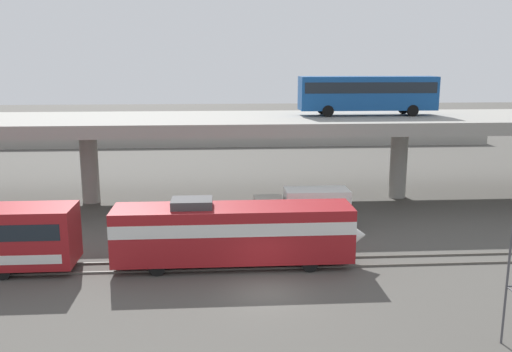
% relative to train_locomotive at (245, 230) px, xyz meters
% --- Properties ---
extents(ground_plane, '(260.00, 260.00, 0.00)m').
position_rel_train_locomotive_xyz_m(ground_plane, '(0.95, -4.00, -2.19)').
color(ground_plane, '#4C4944').
extents(rail_strip_near, '(110.00, 0.12, 0.12)m').
position_rel_train_locomotive_xyz_m(rail_strip_near, '(0.95, -0.75, -2.13)').
color(rail_strip_near, '#59544C').
rests_on(rail_strip_near, ground_plane).
extents(rail_strip_far, '(110.00, 0.12, 0.12)m').
position_rel_train_locomotive_xyz_m(rail_strip_far, '(0.95, 0.75, -2.13)').
color(rail_strip_far, '#59544C').
rests_on(rail_strip_far, ground_plane).
extents(train_locomotive, '(15.12, 3.04, 4.18)m').
position_rel_train_locomotive_xyz_m(train_locomotive, '(0.00, 0.00, 0.00)').
color(train_locomotive, maroon).
rests_on(train_locomotive, ground_plane).
extents(highway_overpass, '(96.00, 11.76, 7.36)m').
position_rel_train_locomotive_xyz_m(highway_overpass, '(0.95, 16.00, 4.47)').
color(highway_overpass, gray).
rests_on(highway_overpass, ground_plane).
extents(transit_bus_on_overpass, '(12.00, 2.68, 3.40)m').
position_rel_train_locomotive_xyz_m(transit_bus_on_overpass, '(11.60, 16.58, 7.23)').
color(transit_bus_on_overpass, '#14478C').
rests_on(transit_bus_on_overpass, highway_overpass).
extents(service_truck_west, '(6.80, 2.46, 3.04)m').
position_rel_train_locomotive_xyz_m(service_truck_west, '(4.64, 6.78, -0.56)').
color(service_truck_west, '#9E998C').
rests_on(service_truck_west, ground_plane).
extents(pier_parking_lot, '(73.69, 10.05, 1.74)m').
position_rel_train_locomotive_xyz_m(pier_parking_lot, '(0.95, 51.00, -1.32)').
color(pier_parking_lot, gray).
rests_on(pier_parking_lot, ground_plane).
extents(parked_car_0, '(4.42, 1.96, 1.50)m').
position_rel_train_locomotive_xyz_m(parked_car_0, '(11.57, 49.63, 0.32)').
color(parked_car_0, '#B7B7BC').
rests_on(parked_car_0, pier_parking_lot).
extents(parked_car_1, '(4.21, 1.99, 1.50)m').
position_rel_train_locomotive_xyz_m(parked_car_1, '(27.72, 49.10, 0.32)').
color(parked_car_1, '#515459').
rests_on(parked_car_1, pier_parking_lot).
extents(parked_car_2, '(4.33, 1.90, 1.50)m').
position_rel_train_locomotive_xyz_m(parked_car_2, '(-17.71, 49.43, 0.32)').
color(parked_car_2, maroon).
rests_on(parked_car_2, pier_parking_lot).
extents(parked_car_3, '(4.01, 1.97, 1.50)m').
position_rel_train_locomotive_xyz_m(parked_car_3, '(-9.20, 49.97, 0.32)').
color(parked_car_3, '#0C4C26').
rests_on(parked_car_3, pier_parking_lot).
extents(parked_car_4, '(4.48, 1.82, 1.50)m').
position_rel_train_locomotive_xyz_m(parked_car_4, '(-3.21, 51.13, 0.32)').
color(parked_car_4, '#515459').
rests_on(parked_car_4, pier_parking_lot).
extents(parked_car_5, '(4.04, 1.84, 1.50)m').
position_rel_train_locomotive_xyz_m(parked_car_5, '(28.82, 52.79, 0.32)').
color(parked_car_5, navy).
rests_on(parked_car_5, pier_parking_lot).
extents(harbor_water, '(140.00, 36.00, 0.01)m').
position_rel_train_locomotive_xyz_m(harbor_water, '(0.95, 74.00, -2.19)').
color(harbor_water, '#385B7A').
rests_on(harbor_water, ground_plane).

